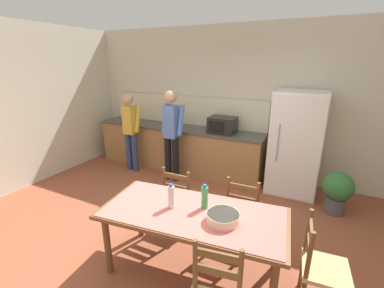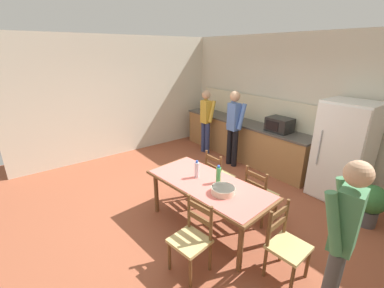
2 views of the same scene
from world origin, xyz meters
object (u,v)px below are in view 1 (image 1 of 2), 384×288
object	(u,v)px
chair_side_far_right	(244,209)
person_at_counter	(171,131)
potted_plant	(338,190)
dining_table	(193,218)
person_at_sink	(130,128)
chair_head_end	(321,267)
microwave	(222,125)
bottle_near_centre	(171,197)
refrigerator	(296,144)
serving_bowl	(223,217)
bottle_off_centre	(205,197)
chair_side_far_left	(181,197)

from	to	relation	value
chair_side_far_right	person_at_counter	world-z (taller)	person_at_counter
chair_side_far_right	potted_plant	size ratio (longest dim) A/B	1.36
dining_table	person_at_sink	world-z (taller)	person_at_sink
chair_head_end	dining_table	bearing A→B (deg)	91.78
microwave	bottle_near_centre	world-z (taller)	microwave
refrigerator	potted_plant	xyz separation A→B (m)	(0.69, -0.43, -0.50)
dining_table	refrigerator	bearing A→B (deg)	72.57
refrigerator	microwave	xyz separation A→B (m)	(-1.33, 0.02, 0.19)
serving_bowl	person_at_counter	xyz separation A→B (m)	(-1.72, 1.96, 0.17)
bottle_near_centre	chair_head_end	distance (m)	1.55
bottle_near_centre	person_at_counter	size ratio (longest dim) A/B	0.16
refrigerator	dining_table	world-z (taller)	refrigerator
chair_side_far_right	potted_plant	world-z (taller)	chair_side_far_right
microwave	refrigerator	bearing A→B (deg)	-0.81
microwave	bottle_off_centre	size ratio (longest dim) A/B	1.85
person_at_sink	potted_plant	xyz separation A→B (m)	(3.82, 0.05, -0.53)
microwave	bottle_near_centre	size ratio (longest dim) A/B	1.85
serving_bowl	chair_side_far_right	size ratio (longest dim) A/B	0.35
dining_table	person_at_sink	xyz separation A→B (m)	(-2.37, 1.95, 0.24)
bottle_near_centre	chair_head_end	size ratio (longest dim) A/B	0.30
serving_bowl	person_at_sink	xyz separation A→B (m)	(-2.71, 1.98, 0.11)
microwave	chair_head_end	bearing A→B (deg)	-52.11
dining_table	serving_bowl	size ratio (longest dim) A/B	6.20
bottle_off_centre	potted_plant	world-z (taller)	bottle_off_centre
potted_plant	chair_side_far_left	bearing A→B (deg)	-145.88
dining_table	chair_side_far_right	size ratio (longest dim) A/B	2.18
person_at_sink	potted_plant	world-z (taller)	person_at_sink
refrigerator	chair_head_end	bearing A→B (deg)	-78.30
person_at_counter	chair_head_end	bearing A→B (deg)	-124.44
dining_table	potted_plant	xyz separation A→B (m)	(1.45, 2.00, -0.29)
chair_side_far_right	person_at_counter	distance (m)	2.16
refrigerator	dining_table	size ratio (longest dim) A/B	0.90
chair_head_end	person_at_counter	xyz separation A→B (m)	(-2.62, 1.80, 0.53)
chair_side_far_right	bottle_off_centre	bearing A→B (deg)	66.54
refrigerator	chair_side_far_left	xyz separation A→B (m)	(-1.27, -1.75, -0.45)
refrigerator	serving_bowl	size ratio (longest dim) A/B	5.55
chair_head_end	chair_side_far_right	distance (m)	1.09
bottle_near_centre	serving_bowl	distance (m)	0.58
bottle_off_centre	potted_plant	bearing A→B (deg)	54.00
chair_head_end	microwave	bearing A→B (deg)	33.69
chair_side_far_right	person_at_counter	xyz separation A→B (m)	(-1.73, 1.17, 0.53)
chair_head_end	person_at_counter	bearing A→B (deg)	51.35
microwave	chair_side_far_left	world-z (taller)	microwave
refrigerator	dining_table	distance (m)	2.55
chair_side_far_left	refrigerator	bearing A→B (deg)	-126.23
person_at_sink	person_at_counter	bearing A→B (deg)	-91.13
refrigerator	bottle_near_centre	distance (m)	2.65
chair_side_far_left	chair_side_far_right	bearing A→B (deg)	-174.46
chair_head_end	potted_plant	size ratio (longest dim) A/B	1.36
bottle_off_centre	serving_bowl	xyz separation A→B (m)	(0.25, -0.15, -0.07)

